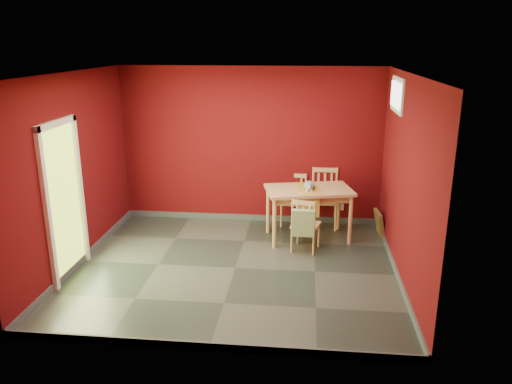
# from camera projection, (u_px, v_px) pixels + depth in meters

# --- Properties ---
(ground) EXTENTS (4.50, 4.50, 0.00)m
(ground) POSITION_uv_depth(u_px,v_px,m) (235.00, 268.00, 7.09)
(ground) COLOR #2D342D
(ground) RESTS_ON ground
(room_shell) EXTENTS (4.50, 4.50, 4.50)m
(room_shell) POSITION_uv_depth(u_px,v_px,m) (235.00, 265.00, 7.07)
(room_shell) COLOR #4F080A
(room_shell) RESTS_ON ground
(doorway) EXTENTS (0.06, 1.01, 2.13)m
(doorway) POSITION_uv_depth(u_px,v_px,m) (63.00, 196.00, 6.60)
(doorway) COLOR #B7D838
(doorway) RESTS_ON ground
(window) EXTENTS (0.05, 0.90, 0.50)m
(window) POSITION_uv_depth(u_px,v_px,m) (397.00, 95.00, 7.13)
(window) COLOR white
(window) RESTS_ON room_shell
(outlet_plate) EXTENTS (0.08, 0.02, 0.12)m
(outlet_plate) POSITION_uv_depth(u_px,v_px,m) (341.00, 207.00, 8.73)
(outlet_plate) COLOR silver
(outlet_plate) RESTS_ON room_shell
(dining_table) EXTENTS (1.49, 1.07, 0.84)m
(dining_table) POSITION_uv_depth(u_px,v_px,m) (309.00, 195.00, 7.95)
(dining_table) COLOR tan
(dining_table) RESTS_ON ground
(table_runner) EXTENTS (0.50, 0.80, 0.37)m
(table_runner) POSITION_uv_depth(u_px,v_px,m) (309.00, 194.00, 7.83)
(table_runner) COLOR #B8842F
(table_runner) RESTS_ON dining_table
(chair_far_left) EXTENTS (0.47, 0.47, 0.89)m
(chair_far_left) POSITION_uv_depth(u_px,v_px,m) (294.00, 199.00, 8.67)
(chair_far_left) COLOR tan
(chair_far_left) RESTS_ON ground
(chair_far_right) EXTENTS (0.48, 0.48, 1.01)m
(chair_far_right) POSITION_uv_depth(u_px,v_px,m) (324.00, 197.00, 8.57)
(chair_far_right) COLOR tan
(chair_far_right) RESTS_ON ground
(chair_near) EXTENTS (0.48, 0.48, 0.85)m
(chair_near) POSITION_uv_depth(u_px,v_px,m) (305.00, 224.00, 7.55)
(chair_near) COLOR tan
(chair_near) RESTS_ON ground
(tote_bag) EXTENTS (0.34, 0.20, 0.47)m
(tote_bag) POSITION_uv_depth(u_px,v_px,m) (303.00, 223.00, 7.33)
(tote_bag) COLOR #859D65
(tote_bag) RESTS_ON chair_near
(cat) EXTENTS (0.22, 0.38, 0.18)m
(cat) POSITION_uv_depth(u_px,v_px,m) (309.00, 184.00, 7.86)
(cat) COLOR slate
(cat) RESTS_ON table_runner
(picture_frame) EXTENTS (0.18, 0.43, 0.42)m
(picture_frame) POSITION_uv_depth(u_px,v_px,m) (379.00, 224.00, 8.19)
(picture_frame) COLOR brown
(picture_frame) RESTS_ON ground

